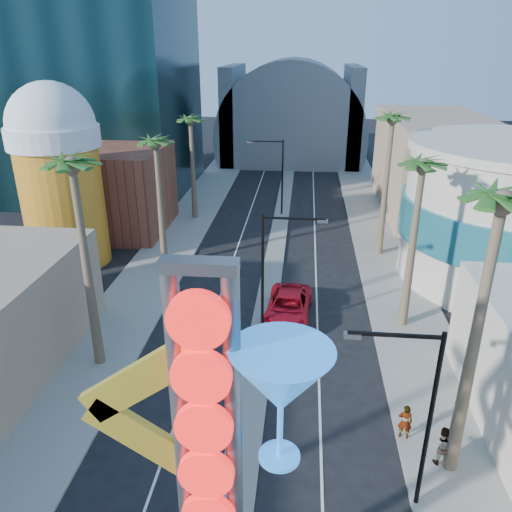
% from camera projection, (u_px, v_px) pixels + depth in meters
% --- Properties ---
extents(sidewalk_west, '(5.00, 100.00, 0.15)m').
position_uv_depth(sidewalk_west, '(174.00, 242.00, 46.12)').
color(sidewalk_west, gray).
rests_on(sidewalk_west, ground).
extents(sidewalk_east, '(5.00, 100.00, 0.15)m').
position_uv_depth(sidewalk_east, '(383.00, 249.00, 44.41)').
color(sidewalk_east, gray).
rests_on(sidewalk_east, ground).
extents(median, '(1.60, 84.00, 0.15)m').
position_uv_depth(median, '(278.00, 234.00, 48.01)').
color(median, gray).
rests_on(median, ground).
extents(brick_filler_west, '(10.00, 10.00, 8.00)m').
position_uv_depth(brick_filler_west, '(113.00, 190.00, 47.91)').
color(brick_filler_west, brown).
rests_on(brick_filler_west, ground).
extents(filler_east, '(10.00, 20.00, 10.00)m').
position_uv_depth(filler_east, '(432.00, 164.00, 53.78)').
color(filler_east, tan).
rests_on(filler_east, ground).
extents(beer_mug, '(7.00, 7.00, 14.50)m').
position_uv_depth(beer_mug, '(58.00, 169.00, 39.17)').
color(beer_mug, orange).
rests_on(beer_mug, ground).
extents(canopy, '(22.00, 16.00, 22.00)m').
position_uv_depth(canopy, '(291.00, 132.00, 77.46)').
color(canopy, slate).
rests_on(canopy, ground).
extents(neon_sign, '(6.53, 2.60, 12.55)m').
position_uv_depth(neon_sign, '(238.00, 445.00, 13.03)').
color(neon_sign, gray).
rests_on(neon_sign, ground).
extents(streetlight_0, '(3.79, 0.25, 8.00)m').
position_uv_depth(streetlight_0, '(272.00, 265.00, 29.60)').
color(streetlight_0, black).
rests_on(streetlight_0, ground).
extents(streetlight_1, '(3.79, 0.25, 8.00)m').
position_uv_depth(streetlight_1, '(277.00, 170.00, 51.66)').
color(streetlight_1, black).
rests_on(streetlight_1, ground).
extents(streetlight_2, '(3.45, 0.25, 8.00)m').
position_uv_depth(streetlight_2, '(419.00, 407.00, 18.08)').
color(streetlight_2, black).
rests_on(streetlight_2, ground).
extents(palm_1, '(2.40, 2.40, 12.70)m').
position_uv_depth(palm_1, '(74.00, 179.00, 24.47)').
color(palm_1, brown).
rests_on(palm_1, ground).
extents(palm_2, '(2.40, 2.40, 11.20)m').
position_uv_depth(palm_2, '(156.00, 151.00, 37.81)').
color(palm_2, brown).
rests_on(palm_2, ground).
extents(palm_3, '(2.40, 2.40, 11.20)m').
position_uv_depth(palm_3, '(191.00, 126.00, 48.79)').
color(palm_3, brown).
rests_on(palm_3, ground).
extents(palm_5, '(2.40, 2.40, 13.20)m').
position_uv_depth(palm_5, '(498.00, 223.00, 17.18)').
color(palm_5, brown).
rests_on(palm_5, ground).
extents(palm_6, '(2.40, 2.40, 11.70)m').
position_uv_depth(palm_6, '(422.00, 176.00, 28.68)').
color(palm_6, brown).
rests_on(palm_6, ground).
extents(palm_7, '(2.40, 2.40, 12.70)m').
position_uv_depth(palm_7, '(392.00, 128.00, 39.31)').
color(palm_7, brown).
rests_on(palm_7, ground).
extents(red_pickup, '(3.26, 6.38, 1.72)m').
position_uv_depth(red_pickup, '(288.00, 307.00, 33.06)').
color(red_pickup, '#B80E1F').
rests_on(red_pickup, ground).
extents(pedestrian_a, '(0.70, 0.51, 1.79)m').
position_uv_depth(pedestrian_a, '(405.00, 421.00, 22.81)').
color(pedestrian_a, gray).
rests_on(pedestrian_a, sidewalk_east).
extents(pedestrian_b, '(1.06, 0.91, 1.90)m').
position_uv_depth(pedestrian_b, '(442.00, 446.00, 21.36)').
color(pedestrian_b, gray).
rests_on(pedestrian_b, sidewalk_east).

